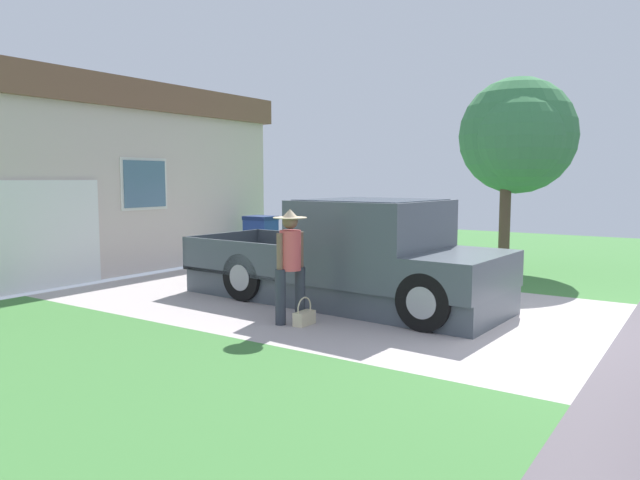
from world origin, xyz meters
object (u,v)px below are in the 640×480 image
(handbag, at_px, (304,317))
(wheeled_trash_bin, at_px, (261,237))
(pickup_truck, at_px, (363,259))
(person_with_hat, at_px, (290,259))
(front_yard_tree, at_px, (518,137))
(house_with_garage, at_px, (11,177))

(handbag, distance_m, wheeled_trash_bin, 6.65)
(pickup_truck, relative_size, handbag, 13.93)
(person_with_hat, height_order, handbag, person_with_hat)
(wheeled_trash_bin, bearing_deg, front_yard_tree, -68.51)
(pickup_truck, height_order, house_with_garage, house_with_garage)
(handbag, relative_size, front_yard_tree, 0.09)
(person_with_hat, height_order, front_yard_tree, front_yard_tree)
(pickup_truck, xyz_separation_m, person_with_hat, (-1.62, 0.25, 0.16))
(handbag, bearing_deg, house_with_garage, 85.21)
(pickup_truck, bearing_deg, wheeled_trash_bin, -120.64)
(handbag, height_order, front_yard_tree, front_yard_tree)
(person_with_hat, bearing_deg, front_yard_tree, 7.99)
(handbag, relative_size, wheeled_trash_bin, 0.36)
(house_with_garage, bearing_deg, person_with_hat, -95.00)
(person_with_hat, relative_size, front_yard_tree, 0.38)
(front_yard_tree, bearing_deg, wheeled_trash_bin, 111.49)
(front_yard_tree, bearing_deg, pickup_truck, 170.16)
(person_with_hat, bearing_deg, pickup_truck, 8.80)
(wheeled_trash_bin, bearing_deg, house_with_garage, 133.84)
(house_with_garage, xyz_separation_m, front_yard_tree, (6.17, -9.74, 0.89))
(handbag, xyz_separation_m, front_yard_tree, (6.91, -0.94, 2.86))
(pickup_truck, distance_m, handbag, 1.73)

